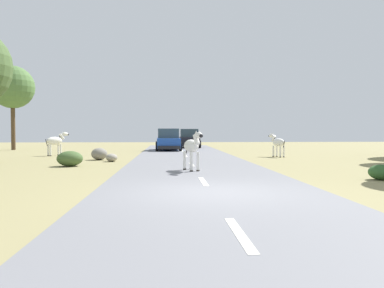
{
  "coord_description": "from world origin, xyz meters",
  "views": [
    {
      "loc": [
        -1.17,
        -9.69,
        1.6
      ],
      "look_at": [
        -0.18,
        6.5,
        1.05
      ],
      "focal_mm": 35.98,
      "sensor_mm": 36.0,
      "label": 1
    }
  ],
  "objects_px": {
    "bush_1": "(70,159)",
    "tree_0": "(13,87)",
    "zebra_0": "(192,147)",
    "bush_0": "(382,172)",
    "rock_1": "(112,158)",
    "rock_0": "(99,154)",
    "zebra_2": "(278,143)",
    "zebra_1": "(56,141)",
    "car_1": "(168,140)",
    "car_0": "(189,139)"
  },
  "relations": [
    {
      "from": "rock_1",
      "to": "zebra_1",
      "type": "bearing_deg",
      "value": 130.33
    },
    {
      "from": "zebra_0",
      "to": "car_1",
      "type": "relative_size",
      "value": 0.37
    },
    {
      "from": "zebra_2",
      "to": "bush_1",
      "type": "relative_size",
      "value": 1.29
    },
    {
      "from": "bush_0",
      "to": "rock_1",
      "type": "bearing_deg",
      "value": 140.72
    },
    {
      "from": "zebra_0",
      "to": "rock_1",
      "type": "bearing_deg",
      "value": -72.51
    },
    {
      "from": "car_1",
      "to": "zebra_1",
      "type": "bearing_deg",
      "value": 36.58
    },
    {
      "from": "tree_0",
      "to": "bush_1",
      "type": "bearing_deg",
      "value": -61.08
    },
    {
      "from": "car_1",
      "to": "tree_0",
      "type": "height_order",
      "value": "tree_0"
    },
    {
      "from": "zebra_2",
      "to": "rock_1",
      "type": "bearing_deg",
      "value": 174.79
    },
    {
      "from": "zebra_2",
      "to": "rock_1",
      "type": "height_order",
      "value": "zebra_2"
    },
    {
      "from": "zebra_0",
      "to": "bush_1",
      "type": "xyz_separation_m",
      "value": [
        -5.38,
        2.74,
        -0.64
      ]
    },
    {
      "from": "zebra_0",
      "to": "bush_0",
      "type": "relative_size",
      "value": 1.92
    },
    {
      "from": "car_0",
      "to": "bush_0",
      "type": "height_order",
      "value": "car_0"
    },
    {
      "from": "zebra_0",
      "to": "car_1",
      "type": "distance_m",
      "value": 16.11
    },
    {
      "from": "zebra_0",
      "to": "car_1",
      "type": "height_order",
      "value": "car_1"
    },
    {
      "from": "zebra_0",
      "to": "zebra_1",
      "type": "xyz_separation_m",
      "value": [
        -8.2,
        10.39,
        -0.05
      ]
    },
    {
      "from": "zebra_0",
      "to": "tree_0",
      "type": "relative_size",
      "value": 0.23
    },
    {
      "from": "rock_0",
      "to": "rock_1",
      "type": "bearing_deg",
      "value": -55.5
    },
    {
      "from": "rock_1",
      "to": "rock_0",
      "type": "bearing_deg",
      "value": 124.5
    },
    {
      "from": "car_1",
      "to": "rock_0",
      "type": "bearing_deg",
      "value": 66.77
    },
    {
      "from": "car_0",
      "to": "zebra_2",
      "type": "bearing_deg",
      "value": 109.98
    },
    {
      "from": "zebra_1",
      "to": "rock_1",
      "type": "height_order",
      "value": "zebra_1"
    },
    {
      "from": "bush_0",
      "to": "zebra_2",
      "type": "bearing_deg",
      "value": 91.25
    },
    {
      "from": "car_1",
      "to": "tree_0",
      "type": "distance_m",
      "value": 13.94
    },
    {
      "from": "zebra_1",
      "to": "car_1",
      "type": "bearing_deg",
      "value": 81.93
    },
    {
      "from": "car_1",
      "to": "zebra_2",
      "type": "bearing_deg",
      "value": 129.51
    },
    {
      "from": "car_1",
      "to": "bush_1",
      "type": "height_order",
      "value": "car_1"
    },
    {
      "from": "zebra_0",
      "to": "bush_0",
      "type": "height_order",
      "value": "zebra_0"
    },
    {
      "from": "zebra_2",
      "to": "rock_0",
      "type": "relative_size",
      "value": 1.66
    },
    {
      "from": "bush_0",
      "to": "rock_1",
      "type": "distance_m",
      "value": 12.82
    },
    {
      "from": "zebra_0",
      "to": "zebra_1",
      "type": "height_order",
      "value": "zebra_0"
    },
    {
      "from": "zebra_1",
      "to": "zebra_0",
      "type": "bearing_deg",
      "value": -7.83
    },
    {
      "from": "tree_0",
      "to": "bush_0",
      "type": "height_order",
      "value": "tree_0"
    },
    {
      "from": "zebra_0",
      "to": "tree_0",
      "type": "height_order",
      "value": "tree_0"
    },
    {
      "from": "bush_1",
      "to": "tree_0",
      "type": "bearing_deg",
      "value": 118.92
    },
    {
      "from": "zebra_1",
      "to": "bush_0",
      "type": "bearing_deg",
      "value": 1.04
    },
    {
      "from": "car_1",
      "to": "rock_0",
      "type": "distance_m",
      "value": 10.28
    },
    {
      "from": "tree_0",
      "to": "zebra_1",
      "type": "bearing_deg",
      "value": -53.87
    },
    {
      "from": "zebra_1",
      "to": "bush_0",
      "type": "distance_m",
      "value": 19.43
    },
    {
      "from": "bush_0",
      "to": "rock_0",
      "type": "relative_size",
      "value": 0.93
    },
    {
      "from": "rock_0",
      "to": "bush_0",
      "type": "bearing_deg",
      "value": -40.97
    },
    {
      "from": "bush_0",
      "to": "bush_1",
      "type": "bearing_deg",
      "value": 154.07
    },
    {
      "from": "bush_0",
      "to": "rock_1",
      "type": "xyz_separation_m",
      "value": [
        -9.92,
        8.12,
        -0.04
      ]
    },
    {
      "from": "bush_0",
      "to": "bush_1",
      "type": "xyz_separation_m",
      "value": [
        -11.42,
        5.55,
        0.09
      ]
    },
    {
      "from": "zebra_1",
      "to": "bush_1",
      "type": "height_order",
      "value": "zebra_1"
    },
    {
      "from": "tree_0",
      "to": "bush_0",
      "type": "distance_m",
      "value": 29.52
    },
    {
      "from": "bush_1",
      "to": "rock_1",
      "type": "distance_m",
      "value": 2.97
    },
    {
      "from": "zebra_0",
      "to": "zebra_2",
      "type": "xyz_separation_m",
      "value": [
        5.8,
        8.33,
        -0.11
      ]
    },
    {
      "from": "bush_0",
      "to": "rock_1",
      "type": "height_order",
      "value": "bush_0"
    },
    {
      "from": "bush_1",
      "to": "zebra_1",
      "type": "bearing_deg",
      "value": 110.24
    }
  ]
}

